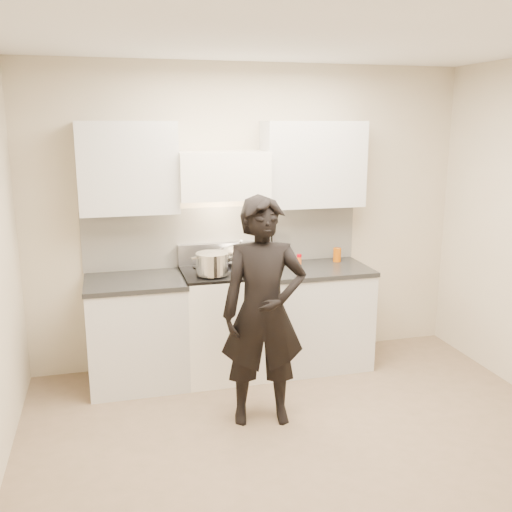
# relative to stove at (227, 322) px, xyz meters

# --- Properties ---
(ground_plane) EXTENTS (4.00, 4.00, 0.00)m
(ground_plane) POSITION_rel_stove_xyz_m (0.30, -1.42, -0.47)
(ground_plane) COLOR #866E57
(room_shell) EXTENTS (4.04, 3.54, 2.70)m
(room_shell) POSITION_rel_stove_xyz_m (0.24, -1.05, 1.12)
(room_shell) COLOR #C5B69A
(room_shell) RESTS_ON ground
(stove) EXTENTS (0.76, 0.65, 0.96)m
(stove) POSITION_rel_stove_xyz_m (0.00, 0.00, 0.00)
(stove) COLOR white
(stove) RESTS_ON ground
(counter_right) EXTENTS (0.92, 0.67, 0.92)m
(counter_right) POSITION_rel_stove_xyz_m (0.83, 0.00, -0.01)
(counter_right) COLOR silver
(counter_right) RESTS_ON ground
(counter_left) EXTENTS (0.82, 0.67, 0.92)m
(counter_left) POSITION_rel_stove_xyz_m (-0.78, 0.00, -0.01)
(counter_left) COLOR silver
(counter_left) RESTS_ON ground
(wok) EXTENTS (0.35, 0.43, 0.28)m
(wok) POSITION_rel_stove_xyz_m (0.13, 0.09, 0.58)
(wok) COLOR silver
(wok) RESTS_ON stove
(stock_pot) EXTENTS (0.37, 0.34, 0.18)m
(stock_pot) POSITION_rel_stove_xyz_m (-0.15, -0.14, 0.57)
(stock_pot) COLOR silver
(stock_pot) RESTS_ON stove
(utensil_crock) EXTENTS (0.12, 0.12, 0.33)m
(utensil_crock) POSITION_rel_stove_xyz_m (0.46, 0.24, 0.55)
(utensil_crock) COLOR #B5B6C3
(utensil_crock) RESTS_ON counter_right
(spice_jar) EXTENTS (0.04, 0.04, 0.10)m
(spice_jar) POSITION_rel_stove_xyz_m (0.71, 0.13, 0.49)
(spice_jar) COLOR #CE591A
(spice_jar) RESTS_ON counter_right
(oil_glass) EXTENTS (0.07, 0.07, 0.13)m
(oil_glass) POSITION_rel_stove_xyz_m (1.09, 0.15, 0.51)
(oil_glass) COLOR #B95205
(oil_glass) RESTS_ON counter_right
(person) EXTENTS (0.67, 0.50, 1.69)m
(person) POSITION_rel_stove_xyz_m (0.09, -0.88, 0.37)
(person) COLOR black
(person) RESTS_ON ground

